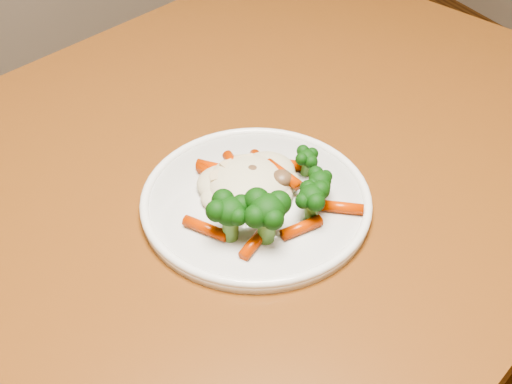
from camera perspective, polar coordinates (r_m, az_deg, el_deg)
dining_table at (r=0.82m, az=-3.27°, el=-3.94°), size 1.29×1.04×0.75m
plate at (r=0.70m, az=0.00°, el=-0.87°), size 0.25×0.25×0.01m
meal at (r=0.67m, az=0.46°, el=-0.04°), size 0.18×0.17×0.05m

